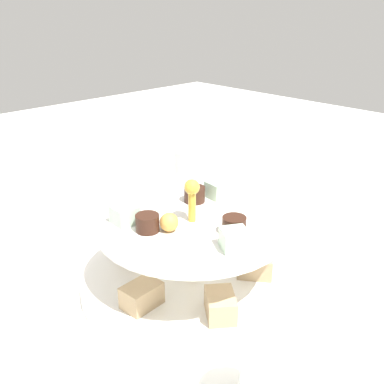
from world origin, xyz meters
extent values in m
plane|color=white|center=(0.00, 0.00, 0.00)|extent=(2.40, 2.40, 0.00)
cylinder|color=white|center=(0.00, 0.00, 0.01)|extent=(0.30, 0.30, 0.01)
cylinder|color=white|center=(0.00, 0.00, 0.09)|extent=(0.25, 0.25, 0.01)
cylinder|color=gold|center=(0.00, 0.00, 0.07)|extent=(0.01, 0.01, 0.15)
sphere|color=gold|center=(0.00, 0.00, 0.15)|extent=(0.02, 0.02, 0.02)
cube|color=tan|center=(-0.06, -0.07, 0.03)|extent=(0.06, 0.06, 0.03)
cube|color=tan|center=(0.05, -0.07, 0.03)|extent=(0.05, 0.06, 0.03)
cube|color=tan|center=(0.09, 0.02, 0.03)|extent=(0.05, 0.03, 0.03)
cube|color=tan|center=(0.00, 0.09, 0.03)|extent=(0.04, 0.05, 0.03)
cube|color=tan|center=(-0.08, 0.03, 0.03)|extent=(0.06, 0.06, 0.03)
cylinder|color=#E5C660|center=(0.04, -0.03, 0.02)|extent=(0.04, 0.04, 0.01)
cylinder|color=#381E14|center=(0.02, 0.06, 0.11)|extent=(0.03, 0.03, 0.02)
cylinder|color=#381E14|center=(-0.06, -0.01, 0.11)|extent=(0.03, 0.03, 0.02)
cylinder|color=#381E14|center=(0.04, -0.05, 0.11)|extent=(0.03, 0.03, 0.02)
cube|color=silver|center=(0.06, 0.07, 0.11)|extent=(0.03, 0.03, 0.02)
cube|color=silver|center=(-0.09, 0.02, 0.11)|extent=(0.04, 0.04, 0.02)
cube|color=silver|center=(0.03, -0.08, 0.11)|extent=(0.03, 0.03, 0.02)
sphere|color=gold|center=(0.00, 0.04, 0.11)|extent=(0.02, 0.02, 0.02)
cylinder|color=silver|center=(0.19, -0.18, 0.06)|extent=(0.07, 0.07, 0.11)
cylinder|color=silver|center=(-0.03, 0.26, 0.04)|extent=(0.06, 0.06, 0.08)
cube|color=silver|center=(0.30, 0.10, 0.00)|extent=(0.06, 0.17, 0.00)
cylinder|color=silver|center=(-0.21, 0.11, 0.05)|extent=(0.06, 0.06, 0.10)
camera|label=1|loc=(-0.38, 0.37, 0.37)|focal=42.41mm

